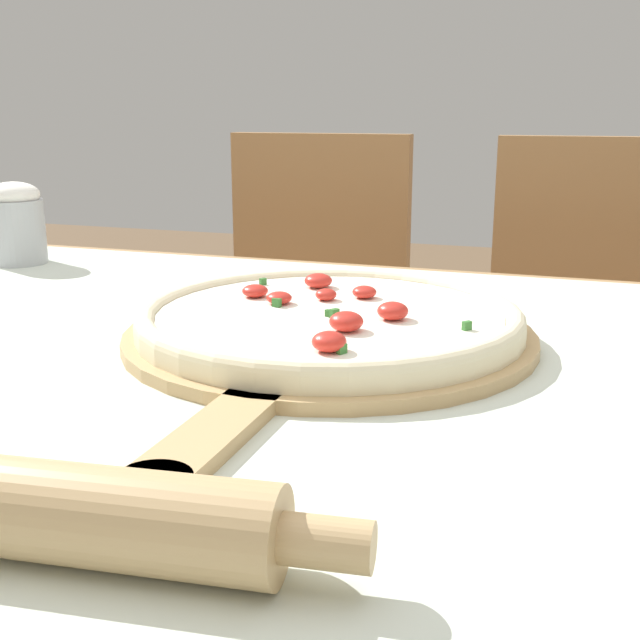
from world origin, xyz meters
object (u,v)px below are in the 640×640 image
Objects in this scene: pizza at (330,318)px; chair_left at (306,324)px; chair_right at (588,349)px; pizza_peel at (325,340)px; flour_cup at (15,222)px.

pizza is 0.84m from chair_left.
pizza is at bearing -109.91° from chair_right.
pizza is 0.42× the size of chair_left.
chair_right is (0.25, 0.76, -0.23)m from pizza.
pizza_peel is at bearing -90.04° from pizza.
flour_cup reaches higher than pizza.
chair_left reaches higher than flour_cup.
chair_right is (0.25, 0.77, -0.21)m from pizza_peel.
chair_left is (-0.30, 0.76, -0.23)m from pizza.
pizza_peel is 0.63m from flour_cup.
flour_cup is (-0.83, -0.51, 0.26)m from chair_right.
flour_cup is at bearing -149.72° from chair_right.
chair_left is at bearing 110.99° from pizza_peel.
pizza is at bearing -68.91° from chair_left.
flour_cup is (-0.28, -0.51, 0.26)m from chair_left.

